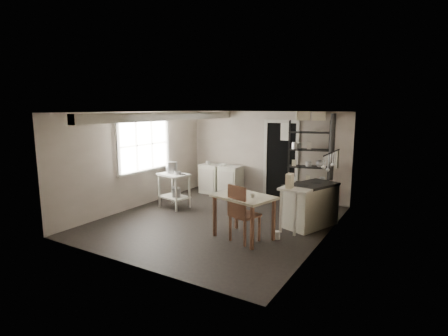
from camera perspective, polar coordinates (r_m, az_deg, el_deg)
The scene contains 31 objects.
floor at distance 7.58m, azimuth -1.17°, elevation -8.56°, with size 5.00×5.00×0.00m, color black.
ceiling at distance 7.19m, azimuth -1.24°, elevation 9.11°, with size 5.00×5.00×0.00m, color white.
wall_back at distance 9.49m, azimuth 6.81°, elevation 2.24°, with size 4.50×0.02×2.30m, color #B5A89A.
wall_front at distance 5.38m, azimuth -15.44°, elevation -3.84°, with size 4.50×0.02×2.30m, color #B5A89A.
wall_left at distance 8.68m, azimuth -13.92°, elevation 1.32°, with size 0.02×5.00×2.30m, color #B5A89A.
wall_right at distance 6.42m, azimuth 16.13°, elevation -1.70°, with size 0.02×5.00×2.30m, color #B5A89A.
window at distance 8.76m, azimuth -12.95°, elevation 3.74°, with size 0.12×1.76×1.28m, color beige, non-canonical shape.
doorway at distance 9.31m, azimuth 9.24°, elevation 1.11°, with size 0.96×0.10×2.08m, color beige, non-canonical shape.
ceiling_beam at distance 7.89m, azimuth -8.73°, elevation 8.34°, with size 0.18×5.00×0.18m, color beige, non-canonical shape.
wallpaper_panel at distance 6.42m, azimuth 16.04°, elevation -1.69°, with size 0.01×5.00×2.30m, color beige, non-canonical shape.
utensil_rail at distance 6.94m, azimuth 17.07°, elevation 2.45°, with size 0.06×1.20×0.44m, color #AEAEB0, non-canonical shape.
prep_table at distance 8.53m, azimuth -8.13°, elevation -3.76°, with size 0.72×0.52×0.83m, color beige, non-canonical shape.
stockpot at distance 8.60m, azimuth -8.56°, elevation 0.00°, with size 0.28×0.28×0.30m, color #AEAEB0.
saucepan at distance 8.34m, azimuth -7.57°, elevation -0.90°, with size 0.17×0.17×0.09m, color #AEAEB0.
bucket at distance 8.44m, azimuth -7.80°, elevation -4.01°, with size 0.21×0.21×0.23m, color #AEAEB0.
base_cabinets at distance 9.75m, azimuth -0.49°, elevation -1.60°, with size 1.25×0.54×0.82m, color beige, non-canonical shape.
mixing_bowl at distance 9.53m, azimuth -0.18°, elevation 1.14°, with size 0.27×0.27×0.07m, color white.
counter_cup at distance 9.72m, azimuth -2.61°, elevation 1.42°, with size 0.13×0.13×0.11m, color white.
shelf_rack at distance 8.76m, azimuth 13.60°, elevation 0.08°, with size 0.99×0.39×2.09m, color black, non-canonical shape.
shelf_jar at distance 8.80m, azimuth 12.11°, elevation 2.95°, with size 0.09×0.09×0.19m, color white.
storage_box_a at distance 8.69m, azimuth 12.71°, elevation 7.08°, with size 0.31×0.27×0.22m, color beige.
storage_box_b at distance 8.64m, azimuth 15.14°, elevation 6.83°, with size 0.30×0.28×0.20m, color beige.
stove at distance 7.34m, azimuth 13.93°, elevation -5.87°, with size 0.62×1.11×0.87m, color beige, non-canonical shape.
stovepipe at distance 7.54m, azimuth 17.21°, elevation 3.30°, with size 0.11×0.11×1.47m, color black, non-canonical shape.
side_ledge at distance 6.72m, azimuth 11.35°, elevation -7.31°, with size 0.59×0.32×0.91m, color beige, non-canonical shape.
oats_box at distance 6.61m, azimuth 10.66°, elevation -2.40°, with size 0.11×0.18×0.28m, color beige.
work_table at distance 6.50m, azimuth 3.22°, elevation -8.20°, with size 1.07×0.75×0.81m, color beige, non-canonical shape.
table_cup at distance 6.23m, azimuth 4.65°, elevation -4.95°, with size 0.09×0.09×0.09m, color white.
chair at distance 6.33m, azimuth 3.42°, elevation -7.69°, with size 0.44×0.46×1.06m, color brown, non-canonical shape.
flour_sack at distance 8.60m, azimuth 12.37°, elevation -4.88°, with size 0.36×0.31×0.44m, color white.
floor_crock at distance 6.61m, azimuth 8.65°, elevation -10.78°, with size 0.12×0.12×0.15m, color white.
Camera 1 is at (3.80, -6.10, 2.38)m, focal length 28.00 mm.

